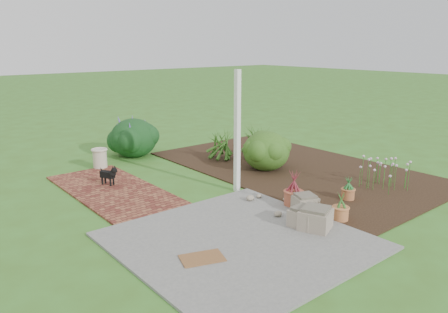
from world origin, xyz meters
TOP-DOWN VIEW (x-y plane):
  - ground at (0.00, 0.00)m, footprint 80.00×80.00m
  - concrete_patio at (-1.25, -1.75)m, footprint 3.50×3.50m
  - brick_path at (-1.70, 1.75)m, footprint 1.60×3.50m
  - garden_bed at (2.50, 0.50)m, footprint 4.00×7.00m
  - veranda_post at (0.30, 0.10)m, footprint 0.10×0.10m
  - stone_trough_near at (-0.07, -2.04)m, footprint 0.47×0.47m
  - stone_trough_mid at (-0.01, -2.22)m, footprint 0.62×0.62m
  - stone_trough_far at (0.48, -1.58)m, footprint 0.51×0.51m
  - coir_doormat at (-2.07, -1.89)m, footprint 0.70×0.57m
  - black_dog at (-1.63, 2.05)m, footprint 0.27×0.44m
  - cream_ceramic_urn at (-1.20, 3.48)m, footprint 0.40×0.40m
  - evergreen_shrub at (1.86, 0.82)m, footprint 1.32×1.32m
  - agapanthus_clump_back at (2.49, 1.84)m, footprint 1.35×1.35m
  - agapanthus_clump_front at (1.63, 2.28)m, footprint 1.18×1.18m
  - pink_flower_patch at (2.87, -1.79)m, footprint 1.33×1.33m
  - terracotta_pot_bronze at (0.53, -1.26)m, footprint 0.43×0.43m
  - terracotta_pot_small_left at (1.61, -1.71)m, footprint 0.31×0.31m
  - terracotta_pot_small_right at (0.63, -2.24)m, footprint 0.30×0.30m
  - purple_flowering_bush at (0.05, 4.08)m, footprint 1.50×1.50m

SIDE VIEW (x-z plane):
  - ground at x=0.00m, z-range 0.00..0.00m
  - garden_bed at x=2.50m, z-range 0.00..0.03m
  - concrete_patio at x=-1.25m, z-range 0.00..0.04m
  - brick_path at x=-1.70m, z-range 0.00..0.04m
  - coir_doormat at x=-2.07m, z-range 0.04..0.06m
  - terracotta_pot_small_left at x=1.61m, z-range 0.03..0.24m
  - terracotta_pot_small_right at x=0.63m, z-range 0.03..0.26m
  - stone_trough_far at x=0.48m, z-range 0.04..0.30m
  - terracotta_pot_bronze at x=0.53m, z-range 0.03..0.31m
  - stone_trough_near at x=-0.07m, z-range 0.04..0.32m
  - stone_trough_mid at x=-0.01m, z-range 0.04..0.36m
  - cream_ceramic_urn at x=-1.20m, z-range 0.04..0.49m
  - black_dog at x=-1.63m, z-range 0.08..0.48m
  - pink_flower_patch at x=2.87m, z-range 0.03..0.67m
  - agapanthus_clump_front at x=1.63m, z-range 0.03..0.95m
  - evergreen_shrub at x=1.86m, z-range 0.03..0.99m
  - purple_flowering_bush at x=0.05m, z-range 0.00..1.07m
  - agapanthus_clump_back at x=2.49m, z-range 0.03..1.05m
  - veranda_post at x=0.30m, z-range 0.00..2.50m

